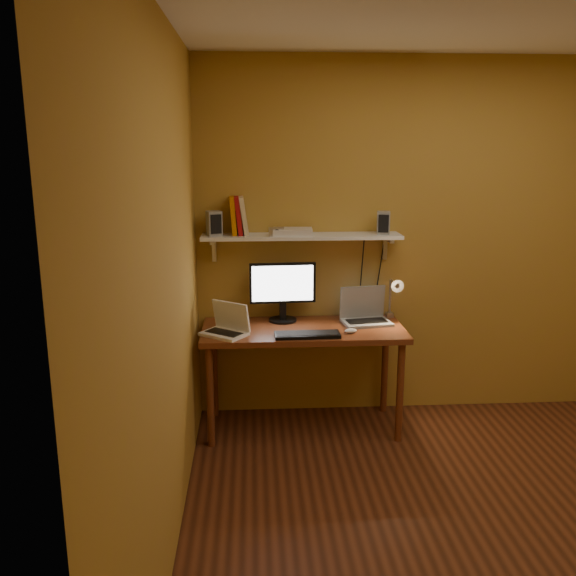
{
  "coord_description": "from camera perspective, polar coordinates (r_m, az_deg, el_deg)",
  "views": [
    {
      "loc": [
        -1.3,
        -2.76,
        2.0
      ],
      "look_at": [
        -1.06,
        1.18,
        1.06
      ],
      "focal_mm": 38.0,
      "sensor_mm": 36.0,
      "label": 1
    }
  ],
  "objects": [
    {
      "name": "room",
      "position": [
        3.13,
        21.21,
        -0.45
      ],
      "size": [
        3.44,
        3.24,
        2.64
      ],
      "color": "#602E18",
      "rests_on": "ground"
    },
    {
      "name": "desk",
      "position": [
        4.26,
        1.43,
        -4.84
      ],
      "size": [
        1.4,
        0.6,
        0.75
      ],
      "color": "brown",
      "rests_on": "ground"
    },
    {
      "name": "wall_shelf",
      "position": [
        4.29,
        1.26,
        4.82
      ],
      "size": [
        1.4,
        0.25,
        0.21
      ],
      "color": "white",
      "rests_on": "room"
    },
    {
      "name": "monitor",
      "position": [
        4.34,
        -0.5,
        -0.06
      ],
      "size": [
        0.47,
        0.21,
        0.43
      ],
      "rotation": [
        0.0,
        0.0,
        0.06
      ],
      "color": "black",
      "rests_on": "desk"
    },
    {
      "name": "laptop",
      "position": [
        4.39,
        7.18,
        -2.32
      ],
      "size": [
        0.36,
        0.29,
        0.25
      ],
      "rotation": [
        0.0,
        0.0,
        0.15
      ],
      "color": "gray",
      "rests_on": "desk"
    },
    {
      "name": "netbook",
      "position": [
        4.11,
        -5.71,
        -3.51
      ],
      "size": [
        0.35,
        0.34,
        0.22
      ],
      "rotation": [
        0.0,
        0.0,
        -0.63
      ],
      "color": "silver",
      "rests_on": "desk"
    },
    {
      "name": "keyboard",
      "position": [
        4.05,
        1.82,
        -4.4
      ],
      "size": [
        0.44,
        0.16,
        0.02
      ],
      "primitive_type": "cube",
      "rotation": [
        0.0,
        0.0,
        0.03
      ],
      "color": "black",
      "rests_on": "desk"
    },
    {
      "name": "mouse",
      "position": [
        4.14,
        5.89,
        -4.01
      ],
      "size": [
        0.1,
        0.07,
        0.03
      ],
      "primitive_type": "ellipsoid",
      "rotation": [
        0.0,
        0.0,
        0.18
      ],
      "color": "silver",
      "rests_on": "desk"
    },
    {
      "name": "desk_lamp",
      "position": [
        4.41,
        9.9,
        -0.46
      ],
      "size": [
        0.09,
        0.23,
        0.38
      ],
      "color": "silver",
      "rests_on": "desk"
    },
    {
      "name": "speaker_left",
      "position": [
        4.26,
        -6.93,
        6.03
      ],
      "size": [
        0.12,
        0.12,
        0.17
      ],
      "primitive_type": "cube",
      "rotation": [
        0.0,
        0.0,
        0.33
      ],
      "color": "gray",
      "rests_on": "wall_shelf"
    },
    {
      "name": "speaker_right",
      "position": [
        4.35,
        8.92,
        6.05
      ],
      "size": [
        0.1,
        0.1,
        0.16
      ],
      "primitive_type": "cube",
      "rotation": [
        0.0,
        0.0,
        -0.19
      ],
      "color": "gray",
      "rests_on": "wall_shelf"
    },
    {
      "name": "books",
      "position": [
        4.28,
        -4.66,
        6.76
      ],
      "size": [
        0.14,
        0.18,
        0.27
      ],
      "color": "#C26A05",
      "rests_on": "wall_shelf"
    },
    {
      "name": "shelf_camera",
      "position": [
        4.2,
        -1.09,
        5.29
      ],
      "size": [
        0.11,
        0.06,
        0.06
      ],
      "color": "silver",
      "rests_on": "wall_shelf"
    },
    {
      "name": "router",
      "position": [
        4.26,
        0.43,
        5.29
      ],
      "size": [
        0.28,
        0.2,
        0.05
      ],
      "primitive_type": "cube",
      "rotation": [
        0.0,
        0.0,
        -0.05
      ],
      "color": "silver",
      "rests_on": "wall_shelf"
    }
  ]
}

